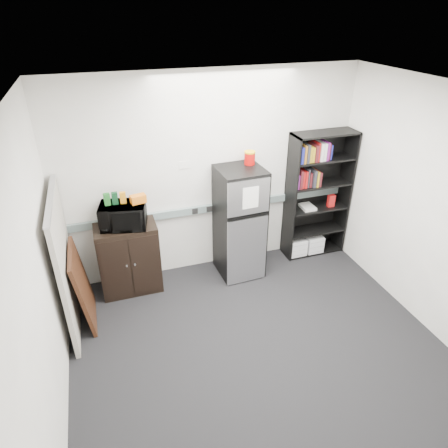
% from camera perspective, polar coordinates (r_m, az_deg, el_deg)
% --- Properties ---
extents(floor, '(4.00, 4.00, 0.00)m').
position_cam_1_polar(floor, '(4.66, 4.84, -16.93)').
color(floor, black).
rests_on(floor, ground).
extents(wall_back, '(4.00, 0.02, 2.70)m').
position_cam_1_polar(wall_back, '(5.28, -1.85, 6.84)').
color(wall_back, silver).
rests_on(wall_back, floor).
extents(wall_right, '(0.02, 3.50, 2.70)m').
position_cam_1_polar(wall_right, '(4.90, 27.71, 1.46)').
color(wall_right, silver).
rests_on(wall_right, floor).
extents(wall_left, '(0.02, 3.50, 2.70)m').
position_cam_1_polar(wall_left, '(3.62, -25.15, -7.65)').
color(wall_left, silver).
rests_on(wall_left, floor).
extents(ceiling, '(4.00, 3.50, 0.02)m').
position_cam_1_polar(ceiling, '(3.31, 6.85, 17.60)').
color(ceiling, white).
rests_on(ceiling, wall_back).
extents(electrical_raceway, '(3.92, 0.05, 0.10)m').
position_cam_1_polar(electrical_raceway, '(5.44, -1.68, 2.34)').
color(electrical_raceway, slate).
rests_on(electrical_raceway, wall_back).
extents(wall_note, '(0.14, 0.00, 0.10)m').
position_cam_1_polar(wall_note, '(5.13, -5.66, 8.40)').
color(wall_note, white).
rests_on(wall_note, wall_back).
extents(bookshelf, '(0.90, 0.34, 1.85)m').
position_cam_1_polar(bookshelf, '(5.85, 13.07, 4.34)').
color(bookshelf, black).
rests_on(bookshelf, floor).
extents(cubicle_partition, '(0.06, 1.30, 1.62)m').
position_cam_1_polar(cubicle_partition, '(4.79, -21.73, -5.25)').
color(cubicle_partition, gray).
rests_on(cubicle_partition, floor).
extents(cabinet, '(0.76, 0.50, 0.94)m').
position_cam_1_polar(cabinet, '(5.30, -13.42, -4.69)').
color(cabinet, black).
rests_on(cabinet, floor).
extents(microwave, '(0.60, 0.47, 0.30)m').
position_cam_1_polar(microwave, '(4.98, -14.21, 1.18)').
color(microwave, black).
rests_on(microwave, cabinet).
extents(snack_box_a, '(0.08, 0.06, 0.15)m').
position_cam_1_polar(snack_box_a, '(4.91, -16.38, 3.40)').
color(snack_box_a, '#19581E').
rests_on(snack_box_a, microwave).
extents(snack_box_b, '(0.07, 0.05, 0.15)m').
position_cam_1_polar(snack_box_b, '(4.91, -15.33, 3.56)').
color(snack_box_b, '#0B3319').
rests_on(snack_box_b, microwave).
extents(snack_box_c, '(0.07, 0.06, 0.14)m').
position_cam_1_polar(snack_box_c, '(4.91, -14.24, 3.67)').
color(snack_box_c, orange).
rests_on(snack_box_c, microwave).
extents(snack_bag, '(0.20, 0.13, 0.10)m').
position_cam_1_polar(snack_bag, '(4.89, -12.17, 3.52)').
color(snack_bag, orange).
rests_on(snack_bag, microwave).
extents(refrigerator, '(0.60, 0.63, 1.54)m').
position_cam_1_polar(refrigerator, '(5.34, 2.26, 0.14)').
color(refrigerator, black).
rests_on(refrigerator, floor).
extents(coffee_can, '(0.14, 0.14, 0.19)m').
position_cam_1_polar(coffee_can, '(5.15, 3.69, 9.54)').
color(coffee_can, '#B10A08').
rests_on(coffee_can, refrigerator).
extents(framed_poster, '(0.16, 0.74, 0.95)m').
position_cam_1_polar(framed_poster, '(4.95, -19.51, -8.34)').
color(framed_poster, black).
rests_on(framed_poster, floor).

